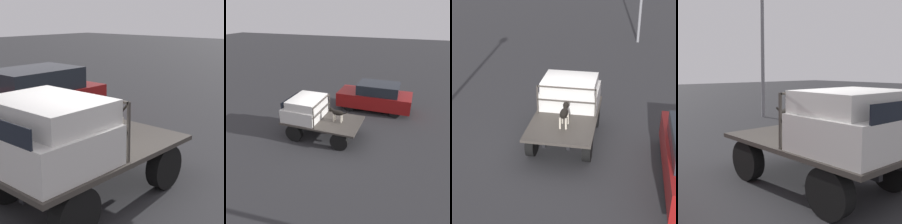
% 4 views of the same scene
% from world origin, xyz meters
% --- Properties ---
extents(ground_plane, '(80.00, 80.00, 0.00)m').
position_xyz_m(ground_plane, '(0.00, 0.00, 0.00)').
color(ground_plane, '#2D2D30').
extents(flatbed_truck, '(3.46, 1.97, 0.84)m').
position_xyz_m(flatbed_truck, '(0.00, 0.00, 0.60)').
color(flatbed_truck, black).
rests_on(flatbed_truck, ground).
extents(truck_cab, '(1.57, 1.85, 0.97)m').
position_xyz_m(truck_cab, '(0.86, 0.00, 1.30)').
color(truck_cab, silver).
rests_on(truck_cab, flatbed_truck).
extents(truck_headboard, '(0.04, 1.85, 0.93)m').
position_xyz_m(truck_headboard, '(0.04, 0.00, 1.46)').
color(truck_headboard, '#3D3833').
rests_on(truck_headboard, flatbed_truck).
extents(dog, '(0.89, 0.23, 0.66)m').
position_xyz_m(dog, '(-0.63, -0.07, 1.26)').
color(dog, beige).
rests_on(dog, flatbed_truck).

